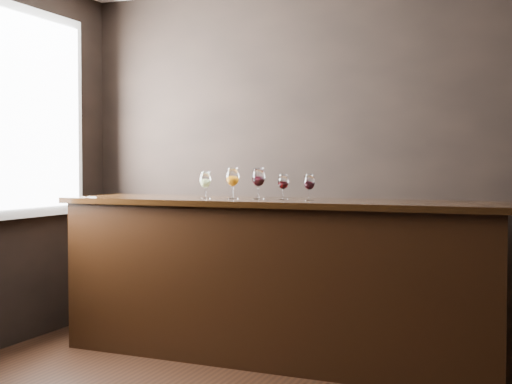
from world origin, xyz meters
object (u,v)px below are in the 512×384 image
at_px(glass_red_c, 309,182).
at_px(glass_red_a, 258,178).
at_px(glass_amber, 233,178).
at_px(glass_red_b, 283,183).
at_px(bar_counter, 277,283).
at_px(glass_white, 205,181).
at_px(back_bar_shelf, 310,280).

bearing_deg(glass_red_c, glass_red_a, 171.81).
bearing_deg(glass_amber, glass_red_b, 2.06).
bearing_deg(glass_red_a, glass_red_c, -8.19).
height_order(glass_red_a, glass_red_b, glass_red_a).
relative_size(glass_red_a, glass_red_c, 1.22).
distance_m(glass_red_a, glass_red_c, 0.39).
bearing_deg(bar_counter, glass_red_b, 53.73).
distance_m(bar_counter, glass_amber, 0.80).
distance_m(bar_counter, glass_red_b, 0.69).
bearing_deg(glass_red_a, glass_white, -169.90).
bearing_deg(glass_red_b, bar_counter, -129.24).
bearing_deg(glass_amber, glass_red_c, -4.49).
bearing_deg(glass_red_b, glass_red_c, -15.93).
height_order(back_bar_shelf, glass_amber, glass_amber).
bearing_deg(glass_white, glass_red_a, 10.10).
xyz_separation_m(glass_amber, glass_red_a, (0.19, 0.01, 0.00)).
height_order(glass_red_a, glass_red_c, glass_red_a).
xyz_separation_m(bar_counter, back_bar_shelf, (0.03, 0.65, -0.07)).
bearing_deg(bar_counter, glass_red_a, 170.50).
bearing_deg(glass_red_c, glass_white, -179.14).
xyz_separation_m(back_bar_shelf, glass_red_a, (-0.19, -0.61, 0.79)).
xyz_separation_m(bar_counter, glass_red_c, (0.24, -0.02, 0.70)).
height_order(glass_white, glass_red_c, glass_white).
height_order(glass_red_b, glass_red_c, glass_red_c).
xyz_separation_m(bar_counter, glass_red_a, (-0.15, 0.03, 0.72)).
relative_size(bar_counter, glass_red_c, 17.15).
bearing_deg(glass_red_b, glass_red_a, -179.04).
xyz_separation_m(glass_white, glass_red_c, (0.77, 0.01, -0.01)).
bearing_deg(glass_red_c, glass_red_b, 164.07).
relative_size(glass_amber, glass_red_a, 1.00).
height_order(glass_white, glass_red_b, glass_white).
distance_m(glass_white, glass_red_b, 0.57).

